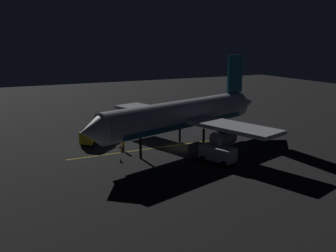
{
  "coord_description": "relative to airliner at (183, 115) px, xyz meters",
  "views": [
    {
      "loc": [
        -47.49,
        25.36,
        15.52
      ],
      "look_at": [
        0.0,
        2.0,
        3.5
      ],
      "focal_mm": 40.65,
      "sensor_mm": 36.0,
      "label": 1
    }
  ],
  "objects": [
    {
      "name": "ground_crew_worker",
      "position": [
        1.95,
        8.65,
        -3.9
      ],
      "size": [
        0.4,
        0.4,
        1.74
      ],
      "color": "black",
      "rests_on": "ground_plane"
    },
    {
      "name": "catering_truck",
      "position": [
        -7.96,
        -0.18,
        -3.62
      ],
      "size": [
        6.75,
        4.26,
        2.2
      ],
      "color": "silver",
      "rests_on": "ground_plane"
    },
    {
      "name": "baggage_truck",
      "position": [
        7.9,
        10.9,
        -3.6
      ],
      "size": [
        5.83,
        6.17,
        2.25
      ],
      "color": "gold",
      "rests_on": "ground_plane"
    },
    {
      "name": "traffic_cone_under_wing",
      "position": [
        -2.75,
        10.67,
        -4.54
      ],
      "size": [
        0.5,
        0.5,
        0.55
      ],
      "color": "#EA590F",
      "rests_on": "ground_plane"
    },
    {
      "name": "airliner",
      "position": [
        0.0,
        0.0,
        0.0
      ],
      "size": [
        29.8,
        33.99,
        13.16
      ],
      "color": "silver",
      "rests_on": "ground_plane"
    },
    {
      "name": "traffic_cone_near_right",
      "position": [
        1.64,
        9.01,
        -4.54
      ],
      "size": [
        0.5,
        0.5,
        0.55
      ],
      "color": "#EA590F",
      "rests_on": "ground_plane"
    },
    {
      "name": "traffic_cone_near_left",
      "position": [
        3.68,
        8.51,
        -4.54
      ],
      "size": [
        0.5,
        0.5,
        0.55
      ],
      "color": "#EA590F",
      "rests_on": "ground_plane"
    },
    {
      "name": "apron_guide_stripe",
      "position": [
        1.4,
        4.56,
        -4.79
      ],
      "size": [
        0.32,
        24.74,
        0.01
      ],
      "primitive_type": "cube",
      "rotation": [
        0.0,
        0.0,
        -0.0
      ],
      "color": "gold",
      "rests_on": "ground_plane"
    },
    {
      "name": "ground_plane",
      "position": [
        -0.17,
        0.56,
        -4.89
      ],
      "size": [
        180.0,
        180.0,
        0.2
      ],
      "primitive_type": "cube",
      "color": "black"
    }
  ]
}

